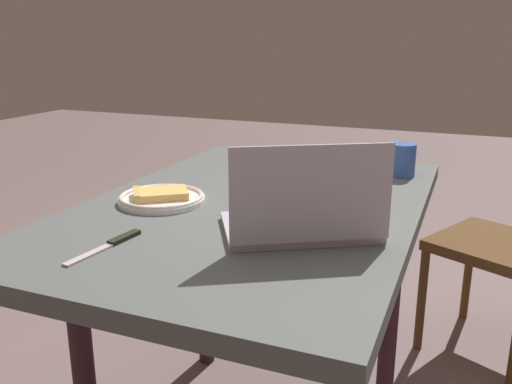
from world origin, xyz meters
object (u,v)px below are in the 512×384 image
Objects in this scene: dining_table at (254,232)px; laptop at (302,217)px; pizza_plate at (161,197)px; table_knife at (112,244)px; drink_cup at (402,160)px; pizza_tray at (298,173)px.

laptop reaches higher than dining_table.
dining_table is 0.31m from laptop.
laptop is (-0.20, -0.20, 0.13)m from dining_table.
table_knife is at bearing -167.69° from pizza_plate.
dining_table is 6.03× the size of table_knife.
drink_cup is at bearing -36.87° from dining_table.
table_knife is at bearing 163.48° from pizza_tray.
pizza_plate is at bearing 12.31° from table_knife.
laptop reaches higher than pizza_tray.
table_knife is 2.04× the size of drink_cup.
laptop is at bearing -60.42° from table_knife.
table_knife is at bearing 149.78° from drink_cup.
drink_cup is (0.17, -0.29, 0.03)m from pizza_tray.
pizza_plate is 0.46m from pizza_tray.
pizza_plate is (0.10, 0.43, -0.03)m from laptop.
table_knife is (-0.68, 0.20, -0.02)m from pizza_tray.
laptop is 0.65m from drink_cup.
dining_table is at bearing -66.92° from pizza_plate.
dining_table is at bearing -21.91° from table_knife.
laptop is 1.12× the size of pizza_tray.
pizza_tray reaches higher than table_knife.
pizza_tray reaches higher than pizza_plate.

